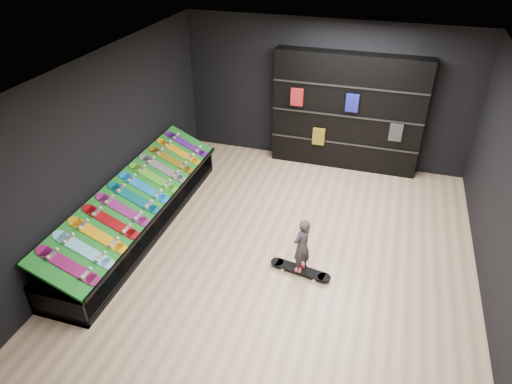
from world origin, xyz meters
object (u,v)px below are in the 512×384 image
(floor_skateboard, at_px, (300,271))
(display_rack, at_px, (140,216))
(child, at_px, (301,255))
(back_shelving, at_px, (347,113))

(floor_skateboard, bearing_deg, display_rack, -177.11)
(child, bearing_deg, display_rack, -67.14)
(back_shelving, xyz_separation_m, floor_skateboard, (-0.11, -3.66, -1.16))
(floor_skateboard, relative_size, child, 1.78)
(display_rack, height_order, floor_skateboard, display_rack)
(back_shelving, relative_size, child, 5.52)
(back_shelving, bearing_deg, display_rack, -132.49)
(display_rack, relative_size, child, 8.18)
(display_rack, xyz_separation_m, child, (2.93, -0.34, 0.12))
(back_shelving, xyz_separation_m, child, (-0.11, -3.66, -0.85))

